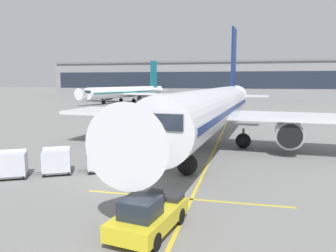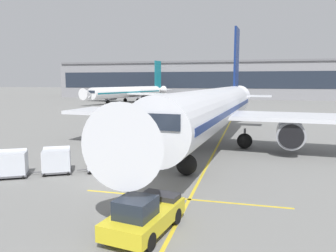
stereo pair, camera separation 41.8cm
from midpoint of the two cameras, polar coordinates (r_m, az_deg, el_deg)
name	(u,v)px [view 2 (the right image)]	position (r m, az deg, el deg)	size (l,w,h in m)	color
ground_plane	(113,184)	(22.24, -8.87, -9.79)	(600.00, 600.00, 0.00)	slate
parked_airplane	(214,110)	(32.99, 8.31, 2.81)	(31.67, 41.71, 14.15)	silver
belt_loader	(145,153)	(26.91, -3.53, -4.75)	(5.11, 4.10, 2.88)	#A3A8B2
baggage_cart_lead	(100,158)	(25.14, -11.16, -5.43)	(2.77, 2.36, 1.91)	#515156
baggage_cart_second	(57,160)	(25.32, -18.24, -5.58)	(2.77, 2.36, 1.91)	#515156
baggage_cart_third	(12,163)	(25.50, -24.91, -5.83)	(2.77, 2.36, 1.91)	#515156
pushback_tug	(144,215)	(15.06, -3.37, -15.11)	(2.83, 4.70, 1.83)	gold
ground_crew_by_loader	(127,157)	(25.11, -6.69, -5.35)	(0.56, 0.31, 1.74)	black
ground_crew_by_carts	(151,157)	(24.98, -2.43, -5.38)	(0.42, 0.48, 1.74)	#514C42
safety_cone_engine_keepout	(132,143)	(34.36, -5.89, -2.87)	(0.64, 0.64, 0.72)	black
safety_cone_wingtip	(153,143)	(33.69, -2.22, -3.03)	(0.66, 0.66, 0.74)	black
apron_guidance_line_lead_in	(216,150)	(32.81, 8.58, -4.05)	(0.20, 110.00, 0.01)	yellow
apron_guidance_line_stop_bar	(183,199)	(19.33, 3.24, -12.44)	(12.00, 0.20, 0.01)	yellow
terminal_building	(237,80)	(132.54, 11.92, 7.75)	(141.14, 21.45, 14.11)	gray
distant_airplane	(130,92)	(105.05, -6.50, 5.83)	(33.07, 40.68, 13.77)	white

